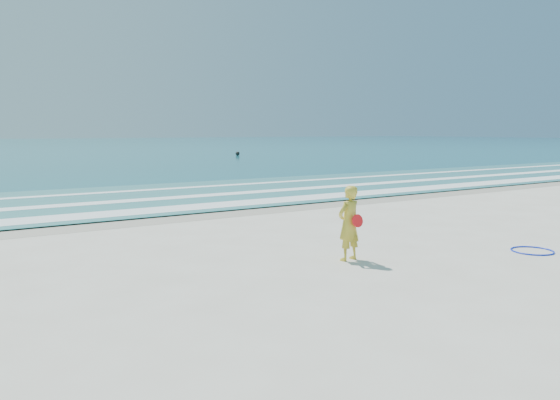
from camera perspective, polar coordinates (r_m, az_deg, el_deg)
ground at (r=9.89m, az=9.19°, el=-8.51°), size 400.00×400.00×0.00m
wet_sand at (r=17.47m, az=-11.05°, el=-1.69°), size 400.00×2.40×0.00m
shallow at (r=22.14m, az=-15.93°, el=0.14°), size 400.00×10.00×0.01m
foam_near at (r=18.66m, az=-12.56°, el=-1.00°), size 400.00×1.40×0.01m
foam_mid at (r=21.38m, az=-15.29°, el=-0.06°), size 400.00×0.90×0.01m
foam_far at (r=24.53m, az=-17.66°, el=0.76°), size 400.00×0.60×0.01m
hoop at (r=13.44m, az=24.86°, el=-4.83°), size 0.92×0.92×0.03m
buoy at (r=58.81m, az=-4.45°, el=4.86°), size 0.45×0.45×0.45m
woman at (r=11.33m, az=7.20°, el=-2.42°), size 0.62×0.46×1.56m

